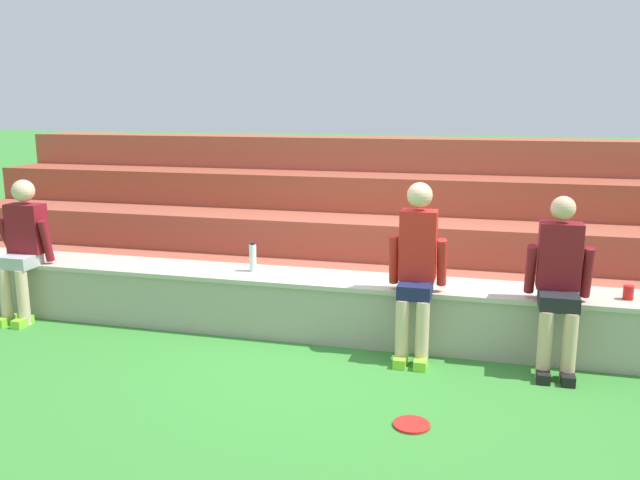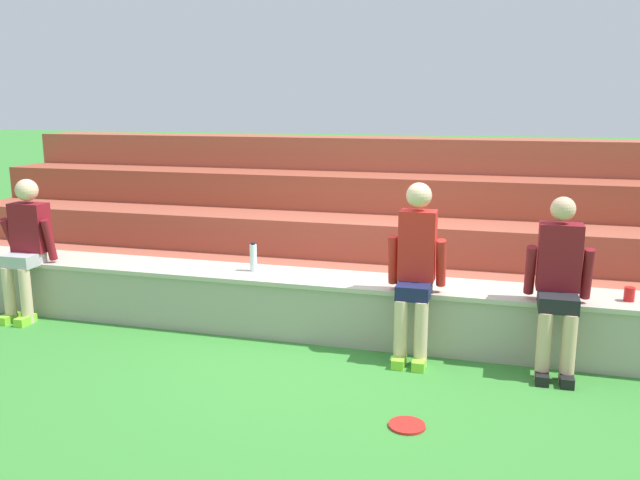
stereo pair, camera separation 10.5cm
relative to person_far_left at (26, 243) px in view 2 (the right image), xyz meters
The scene contains 9 objects.
ground_plane 3.35m from the person_far_left, ahead, with size 80.00×80.00×0.00m, color #388433.
stone_seating_wall 3.31m from the person_far_left, ahead, with size 8.73×0.60×0.55m.
brick_bleachers 4.12m from the person_far_left, 37.63° to the left, with size 10.53×2.87×1.68m.
person_far_left is the anchor object (origin of this frame).
person_left_of_center 3.85m from the person_far_left, ahead, with size 0.48×0.52×1.48m.
person_center 4.97m from the person_far_left, ahead, with size 0.51×0.55×1.40m.
water_bottle_mid_right 2.30m from the person_far_left, ahead, with size 0.07×0.07×0.28m.
plastic_cup_right_end 5.54m from the person_far_left, ahead, with size 0.08×0.08×0.11m, color red.
frisbee 4.24m from the person_far_left, 17.55° to the right, with size 0.25×0.25×0.02m, color red.
Camera 2 is at (1.24, -5.25, 2.11)m, focal length 36.43 mm.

